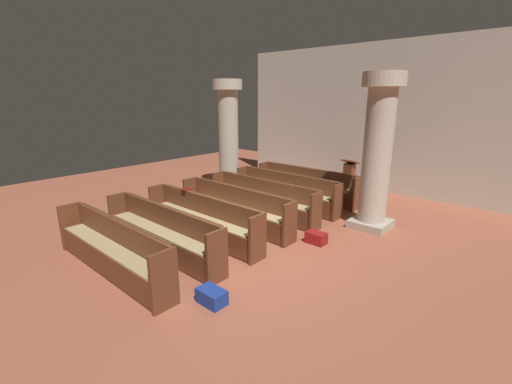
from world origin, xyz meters
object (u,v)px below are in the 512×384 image
(pew_row_1, at_px, (286,189))
(pillar_aisle_side, at_px, (377,151))
(pew_row_0, at_px, (306,183))
(pew_row_5, at_px, (161,230))
(pew_row_3, at_px, (235,206))
(pew_row_4, at_px, (201,217))
(pillar_far_side, at_px, (228,135))
(pew_row_2, at_px, (262,197))
(lectern, at_px, (349,180))
(kneeler_box_red, at_px, (316,238))
(hymn_book, at_px, (187,190))
(pew_row_6, at_px, (111,246))
(kneeler_box_blue, at_px, (212,296))

(pew_row_1, bearing_deg, pillar_aisle_side, 1.46)
(pew_row_0, xyz_separation_m, pew_row_5, (0.00, -4.90, 0.00))
(pew_row_3, height_order, pew_row_4, same)
(pillar_far_side, bearing_deg, pew_row_5, -59.92)
(pew_row_2, xyz_separation_m, pillar_aisle_side, (2.41, 1.04, 1.30))
(lectern, height_order, kneeler_box_red, lectern)
(pew_row_2, bearing_deg, pew_row_1, 90.00)
(pew_row_3, bearing_deg, pew_row_5, -90.00)
(pew_row_1, xyz_separation_m, hymn_book, (-0.71, -2.75, 0.43))
(pew_row_4, xyz_separation_m, pew_row_6, (0.00, -1.96, 0.00))
(pew_row_0, distance_m, pew_row_1, 0.98)
(pew_row_2, relative_size, pew_row_5, 1.00)
(pew_row_5, relative_size, kneeler_box_blue, 7.45)
(hymn_book, bearing_deg, pew_row_0, 79.22)
(pew_row_1, relative_size, hymn_book, 15.48)
(pew_row_2, relative_size, kneeler_box_red, 7.96)
(pew_row_3, distance_m, kneeler_box_blue, 3.14)
(pew_row_2, distance_m, pew_row_5, 2.94)
(pew_row_0, distance_m, lectern, 1.51)
(pew_row_5, bearing_deg, kneeler_box_blue, -13.48)
(lectern, bearing_deg, pew_row_5, -96.25)
(pew_row_1, xyz_separation_m, pew_row_5, (0.00, -3.92, 0.00))
(pew_row_5, distance_m, pillar_far_side, 4.89)
(pillar_aisle_side, distance_m, kneeler_box_red, 2.36)
(pew_row_2, bearing_deg, kneeler_box_blue, -60.17)
(pew_row_4, relative_size, pillar_aisle_side, 0.95)
(pew_row_2, bearing_deg, lectern, 78.32)
(pillar_far_side, distance_m, kneeler_box_red, 4.92)
(pew_row_3, relative_size, hymn_book, 15.48)
(pew_row_1, bearing_deg, pew_row_5, -90.00)
(pew_row_0, bearing_deg, pew_row_5, -90.00)
(pillar_aisle_side, relative_size, kneeler_box_blue, 7.88)
(pew_row_3, distance_m, lectern, 4.34)
(hymn_book, bearing_deg, kneeler_box_blue, -31.64)
(pew_row_2, bearing_deg, pew_row_6, -90.00)
(pew_row_4, distance_m, kneeler_box_blue, 2.46)
(pew_row_4, height_order, kneeler_box_red, pew_row_4)
(pew_row_6, height_order, pillar_far_side, pillar_far_side)
(lectern, distance_m, kneeler_box_red, 4.09)
(pew_row_3, xyz_separation_m, pew_row_5, (0.00, -1.96, 0.00))
(pew_row_5, height_order, pew_row_6, same)
(pew_row_6, relative_size, kneeler_box_red, 7.96)
(pew_row_0, xyz_separation_m, lectern, (0.68, 1.34, -0.03))
(pillar_far_side, relative_size, kneeler_box_blue, 7.88)
(pew_row_3, relative_size, kneeler_box_blue, 7.45)
(pillar_far_side, bearing_deg, lectern, 35.45)
(pew_row_6, bearing_deg, kneeler_box_red, 59.85)
(hymn_book, bearing_deg, pew_row_3, 47.98)
(pew_row_0, height_order, pew_row_5, same)
(pew_row_1, bearing_deg, pillar_far_side, 176.20)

